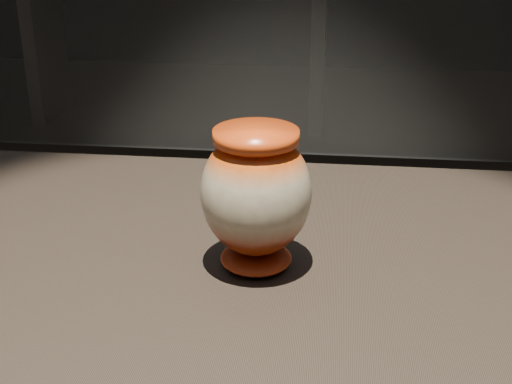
% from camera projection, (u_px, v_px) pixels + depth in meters
% --- Properties ---
extents(main_vase, '(0.15, 0.15, 0.19)m').
position_uv_depth(main_vase, '(256.00, 194.00, 0.89)').
color(main_vase, maroon).
rests_on(main_vase, display_plinth).
extents(back_shelf, '(2.00, 0.60, 0.90)m').
position_uv_depth(back_shelf, '(178.00, 17.00, 4.28)').
color(back_shelf, black).
rests_on(back_shelf, ground).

